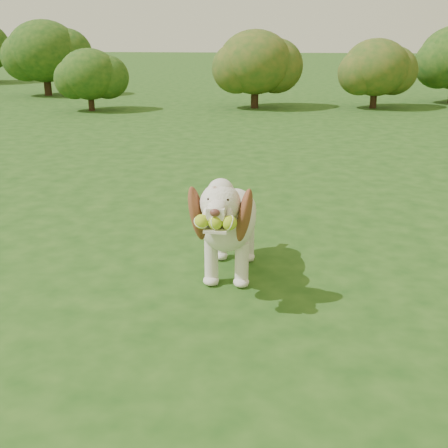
# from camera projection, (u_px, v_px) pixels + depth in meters

# --- Properties ---
(ground) EXTENTS (80.00, 80.00, 0.00)m
(ground) POSITION_uv_depth(u_px,v_px,m) (249.00, 242.00, 4.10)
(ground) COLOR #194112
(ground) RESTS_ON ground
(dog) EXTENTS (0.39, 1.10, 0.72)m
(dog) POSITION_uv_depth(u_px,v_px,m) (229.00, 218.00, 3.40)
(dog) COLOR silver
(dog) RESTS_ON ground
(shrub_a) EXTENTS (1.13, 1.13, 1.17)m
(shrub_a) POSITION_uv_depth(u_px,v_px,m) (89.00, 74.00, 10.74)
(shrub_a) COLOR #382314
(shrub_a) RESTS_ON ground
(shrub_b) EXTENTS (1.46, 1.46, 1.52)m
(shrub_b) POSITION_uv_depth(u_px,v_px,m) (255.00, 62.00, 11.06)
(shrub_b) COLOR #382314
(shrub_b) RESTS_ON ground
(shrub_e) EXTENTS (1.69, 1.69, 1.75)m
(shrub_e) POSITION_uv_depth(u_px,v_px,m) (44.00, 51.00, 13.26)
(shrub_e) COLOR #382314
(shrub_e) RESTS_ON ground
(shrub_c) EXTENTS (1.30, 1.30, 1.35)m
(shrub_c) POSITION_uv_depth(u_px,v_px,m) (376.00, 67.00, 11.07)
(shrub_c) COLOR #382314
(shrub_c) RESTS_ON ground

